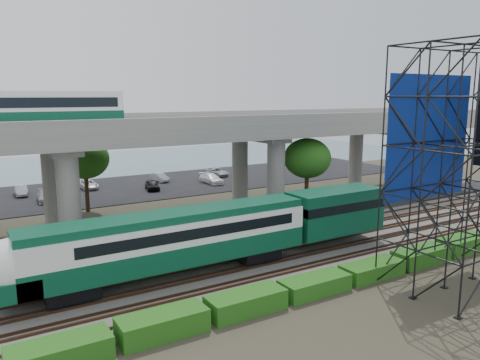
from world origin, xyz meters
TOP-DOWN VIEW (x-y plane):
  - ground at (0.00, 0.00)m, footprint 140.00×140.00m
  - ballast_bed at (0.00, 2.00)m, footprint 90.00×12.00m
  - service_road at (0.00, 10.50)m, footprint 90.00×5.00m
  - parking_lot at (0.00, 34.00)m, footprint 90.00×18.00m
  - harbor_water at (0.00, 56.00)m, footprint 140.00×40.00m
  - rail_tracks at (0.00, 2.00)m, footprint 90.00×9.52m
  - commuter_train at (-3.55, 2.00)m, footprint 29.30×3.06m
  - overpass at (-0.77, 16.00)m, footprint 80.00×12.00m
  - scaffold_tower at (10.08, -7.98)m, footprint 9.36×6.36m
  - hedge_strip at (1.01, -4.30)m, footprint 34.60×1.80m
  - trees at (-4.67, 16.17)m, footprint 40.94×16.94m
  - suv at (-5.14, 11.05)m, footprint 5.76×4.13m
  - parked_cars at (1.66, 33.44)m, footprint 35.81×9.63m

SIDE VIEW (x-z plane):
  - ground at x=0.00m, z-range 0.00..0.00m
  - harbor_water at x=0.00m, z-range 0.00..0.03m
  - service_road at x=0.00m, z-range 0.00..0.08m
  - parking_lot at x=0.00m, z-range 0.00..0.08m
  - ballast_bed at x=0.00m, z-range 0.00..0.20m
  - rail_tracks at x=0.00m, z-range 0.20..0.36m
  - hedge_strip at x=1.01m, z-range -0.04..1.16m
  - parked_cars at x=1.66m, z-range 0.03..1.35m
  - suv at x=-5.14m, z-range 0.08..1.54m
  - commuter_train at x=-3.55m, z-range 0.73..5.03m
  - trees at x=-4.67m, z-range 1.73..9.42m
  - scaffold_tower at x=10.08m, z-range -0.03..14.97m
  - overpass at x=-0.77m, z-range 2.01..14.41m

